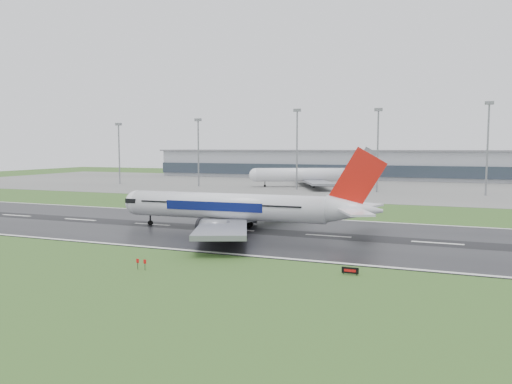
% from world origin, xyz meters
% --- Properties ---
extents(ground, '(520.00, 520.00, 0.00)m').
position_xyz_m(ground, '(0.00, 0.00, 0.00)').
color(ground, '#2F551F').
rests_on(ground, ground).
extents(runway, '(400.00, 45.00, 0.10)m').
position_xyz_m(runway, '(0.00, 0.00, 0.05)').
color(runway, black).
rests_on(runway, ground).
extents(apron, '(400.00, 130.00, 0.08)m').
position_xyz_m(apron, '(0.00, 125.00, 0.04)').
color(apron, slate).
rests_on(apron, ground).
extents(terminal, '(240.00, 36.00, 15.00)m').
position_xyz_m(terminal, '(0.00, 185.00, 7.50)').
color(terminal, '#94979F').
rests_on(terminal, ground).
extents(main_airliner, '(57.86, 55.31, 16.49)m').
position_xyz_m(main_airliner, '(2.28, -0.03, 8.34)').
color(main_airliner, white).
rests_on(main_airliner, runway).
extents(parked_airliner, '(74.01, 72.05, 16.75)m').
position_xyz_m(parked_airliner, '(-14.20, 116.18, 8.46)').
color(parked_airliner, silver).
rests_on(parked_airliner, apron).
extents(runway_sign, '(2.31, 0.56, 1.04)m').
position_xyz_m(runway_sign, '(29.33, -27.62, 0.52)').
color(runway_sign, black).
rests_on(runway_sign, ground).
extents(floodmast_0, '(0.64, 0.64, 27.37)m').
position_xyz_m(floodmast_0, '(-102.58, 100.00, 13.69)').
color(floodmast_0, gray).
rests_on(floodmast_0, ground).
extents(floodmast_1, '(0.64, 0.64, 28.58)m').
position_xyz_m(floodmast_1, '(-60.84, 100.00, 14.29)').
color(floodmast_1, gray).
rests_on(floodmast_1, ground).
extents(floodmast_2, '(0.64, 0.64, 31.53)m').
position_xyz_m(floodmast_2, '(-15.94, 100.00, 15.76)').
color(floodmast_2, gray).
rests_on(floodmast_2, ground).
extents(floodmast_3, '(0.64, 0.64, 30.90)m').
position_xyz_m(floodmast_3, '(16.15, 100.00, 15.45)').
color(floodmast_3, gray).
rests_on(floodmast_3, ground).
extents(floodmast_4, '(0.64, 0.64, 32.21)m').
position_xyz_m(floodmast_4, '(54.30, 100.00, 16.11)').
color(floodmast_4, gray).
rests_on(floodmast_4, ground).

